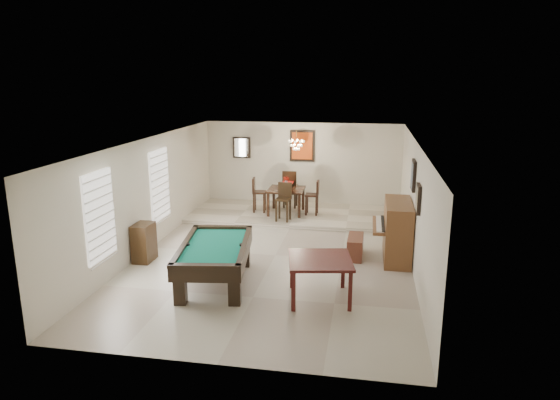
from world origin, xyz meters
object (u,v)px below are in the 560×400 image
(dining_table, at_px, (286,199))
(dining_chair_north, at_px, (290,189))
(flower_vase, at_px, (286,181))
(chandelier, at_px, (296,141))
(upright_piano, at_px, (390,230))
(apothecary_chest, at_px, (144,242))
(dining_chair_east, at_px, (312,198))
(square_table, at_px, (320,279))
(pool_table, at_px, (215,264))
(dining_chair_west, at_px, (260,195))
(piano_bench, at_px, (355,247))
(dining_chair_south, at_px, (283,202))

(dining_table, height_order, dining_chair_north, dining_chair_north)
(flower_vase, xyz_separation_m, chandelier, (0.28, 0.03, 1.13))
(upright_piano, height_order, apothecary_chest, upright_piano)
(apothecary_chest, xyz_separation_m, dining_chair_east, (3.24, 4.00, 0.19))
(square_table, height_order, flower_vase, flower_vase)
(pool_table, bearing_deg, dining_chair_east, 66.21)
(upright_piano, xyz_separation_m, dining_chair_west, (-3.61, 2.93, -0.03))
(piano_bench, height_order, dining_chair_south, dining_chair_south)
(pool_table, bearing_deg, upright_piano, 21.86)
(apothecary_chest, bearing_deg, chandelier, 55.45)
(upright_piano, distance_m, apothecary_chest, 5.44)
(dining_table, xyz_separation_m, dining_chair_south, (0.05, -0.78, 0.10))
(piano_bench, relative_size, chandelier, 1.43)
(square_table, height_order, chandelier, chandelier)
(square_table, bearing_deg, flower_vase, 105.83)
(dining_chair_south, bearing_deg, apothecary_chest, -121.92)
(dining_chair_north, relative_size, dining_chair_west, 1.13)
(square_table, distance_m, flower_vase, 5.51)
(pool_table, relative_size, dining_chair_west, 2.35)
(dining_chair_north, height_order, chandelier, chandelier)
(pool_table, relative_size, apothecary_chest, 2.77)
(flower_vase, xyz_separation_m, dining_chair_west, (-0.79, 0.02, -0.46))
(upright_piano, bearing_deg, piano_bench, -176.69)
(flower_vase, bearing_deg, dining_table, 180.00)
(square_table, distance_m, dining_chair_east, 5.31)
(dining_chair_east, bearing_deg, apothecary_chest, -39.29)
(dining_chair_north, bearing_deg, dining_chair_east, 136.56)
(pool_table, distance_m, dining_chair_east, 5.09)
(apothecary_chest, height_order, dining_chair_east, dining_chair_east)
(dining_chair_south, relative_size, dining_chair_north, 0.92)
(flower_vase, distance_m, dining_chair_east, 0.87)
(dining_table, bearing_deg, square_table, -74.17)
(upright_piano, bearing_deg, dining_chair_north, 127.88)
(dining_table, height_order, dining_chair_east, dining_chair_east)
(apothecary_chest, distance_m, dining_chair_east, 5.15)
(pool_table, bearing_deg, chandelier, 71.43)
(dining_chair_west, bearing_deg, piano_bench, -142.03)
(upright_piano, xyz_separation_m, flower_vase, (-2.82, 2.90, 0.43))
(dining_table, bearing_deg, piano_bench, -54.98)
(dining_chair_south, height_order, dining_chair_west, dining_chair_south)
(dining_chair_south, bearing_deg, dining_chair_west, 142.74)
(apothecary_chest, relative_size, chandelier, 1.41)
(dining_chair_east, bearing_deg, square_table, 7.86)
(upright_piano, relative_size, flower_vase, 6.61)
(dining_chair_north, bearing_deg, dining_chair_west, 41.50)
(dining_chair_west, bearing_deg, pool_table, 176.34)
(pool_table, relative_size, dining_chair_east, 2.38)
(dining_table, distance_m, flower_vase, 0.54)
(pool_table, bearing_deg, piano_bench, 27.85)
(apothecary_chest, distance_m, chandelier, 5.21)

